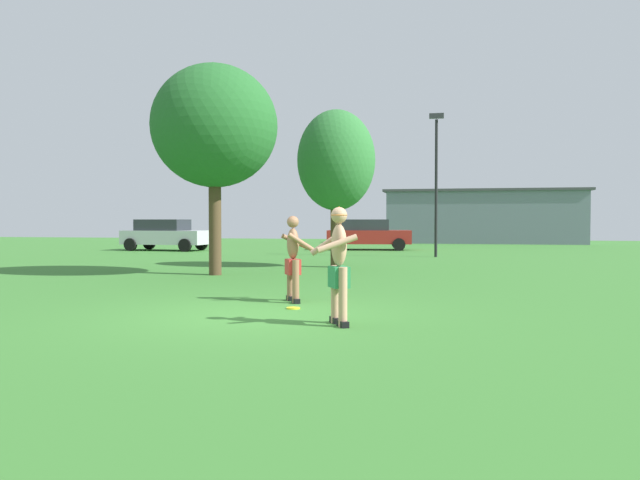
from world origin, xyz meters
name	(u,v)px	position (x,y,z in m)	size (l,w,h in m)	color
ground_plane	(255,315)	(0.00, 0.00, 0.00)	(80.00, 80.00, 0.00)	#38752D
player_with_cap	(339,260)	(1.51, -0.68, 0.97)	(0.78, 0.69, 1.76)	black
player_in_red	(293,257)	(0.22, 1.72, 0.85)	(0.73, 0.72, 1.64)	black
frisbee	(293,308)	(0.44, 0.81, 0.01)	(0.24, 0.24, 0.03)	yellow
car_red_near_post	(368,234)	(-0.93, 22.44, 0.82)	(4.48, 2.42, 1.58)	maroon
car_silver_mid_lot	(165,234)	(-10.96, 19.71, 0.82)	(4.40, 2.24, 1.58)	silver
lamp_post	(436,170)	(2.63, 16.81, 3.65)	(0.60, 0.24, 5.99)	black
outbuilding_behind_lot	(482,216)	(5.48, 34.57, 1.79)	(13.16, 6.52, 3.58)	slate
tree_left_field	(336,161)	(-0.49, 10.42, 3.48)	(2.56, 2.56, 5.16)	#4C3823
tree_right_field	(215,127)	(-3.35, 6.91, 4.18)	(3.54, 3.54, 5.92)	#4C3823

